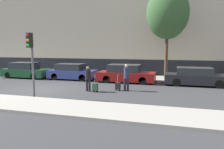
# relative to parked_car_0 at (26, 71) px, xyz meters

# --- Properties ---
(ground_plane) EXTENTS (80.00, 80.00, 0.00)m
(ground_plane) POSITION_rel_parked_car_0_xyz_m (4.75, -4.47, -0.67)
(ground_plane) COLOR #38383A
(sidewalk_near) EXTENTS (28.00, 2.50, 0.12)m
(sidewalk_near) POSITION_rel_parked_car_0_xyz_m (4.75, -8.22, -0.61)
(sidewalk_near) COLOR #A39E93
(sidewalk_near) RESTS_ON ground_plane
(sidewalk_far) EXTENTS (28.00, 3.00, 0.12)m
(sidewalk_far) POSITION_rel_parked_car_0_xyz_m (4.75, 2.53, -0.61)
(sidewalk_far) COLOR #A39E93
(sidewalk_far) RESTS_ON ground_plane
(building_facade) EXTENTS (28.00, 3.46, 9.79)m
(building_facade) POSITION_rel_parked_car_0_xyz_m (4.75, 6.42, 4.22)
(building_facade) COLOR #A89E8C
(building_facade) RESTS_ON ground_plane
(parked_car_0) EXTENTS (4.35, 1.77, 1.44)m
(parked_car_0) POSITION_rel_parked_car_0_xyz_m (0.00, 0.00, 0.00)
(parked_car_0) COLOR #194728
(parked_car_0) RESTS_ON ground_plane
(parked_car_1) EXTENTS (4.16, 1.77, 1.39)m
(parked_car_1) POSITION_rel_parked_car_0_xyz_m (4.62, 0.21, -0.02)
(parked_car_1) COLOR navy
(parked_car_1) RESTS_ON ground_plane
(parked_car_2) EXTENTS (4.60, 1.87, 1.44)m
(parked_car_2) POSITION_rel_parked_car_0_xyz_m (9.51, 0.06, 0.00)
(parked_car_2) COLOR maroon
(parked_car_2) RESTS_ON ground_plane
(parked_car_3) EXTENTS (4.55, 1.78, 1.34)m
(parked_car_3) POSITION_rel_parked_car_0_xyz_m (14.85, -0.00, -0.03)
(parked_car_3) COLOR black
(parked_car_3) RESTS_ON ground_plane
(pedestrian_left) EXTENTS (0.34, 0.34, 1.61)m
(pedestrian_left) POSITION_rel_parked_car_0_xyz_m (7.96, -4.20, 0.24)
(pedestrian_left) COLOR #23232D
(pedestrian_left) RESTS_ON ground_plane
(trolley_left) EXTENTS (0.34, 0.29, 1.09)m
(trolley_left) POSITION_rel_parked_car_0_xyz_m (8.50, -4.32, -0.34)
(trolley_left) COLOR #335138
(trolley_left) RESTS_ON ground_plane
(pedestrian_right) EXTENTS (0.34, 0.34, 1.75)m
(pedestrian_right) POSITION_rel_parked_car_0_xyz_m (10.30, -3.33, 0.33)
(pedestrian_right) COLOR #23232D
(pedestrian_right) RESTS_ON ground_plane
(trolley_right) EXTENTS (0.34, 0.29, 1.08)m
(trolley_right) POSITION_rel_parked_car_0_xyz_m (9.76, -3.46, -0.34)
(trolley_right) COLOR #262628
(trolley_right) RESTS_ON ground_plane
(traffic_light) EXTENTS (0.28, 0.47, 3.61)m
(traffic_light) POSITION_rel_parked_car_0_xyz_m (5.71, -6.84, 1.91)
(traffic_light) COLOR #515154
(traffic_light) RESTS_ON ground_plane
(bare_tree_near_crossing) EXTENTS (3.55, 3.55, 7.73)m
(bare_tree_near_crossing) POSITION_rel_parked_car_0_xyz_m (12.57, 2.28, 5.00)
(bare_tree_near_crossing) COLOR #4C3826
(bare_tree_near_crossing) RESTS_ON sidewalk_far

